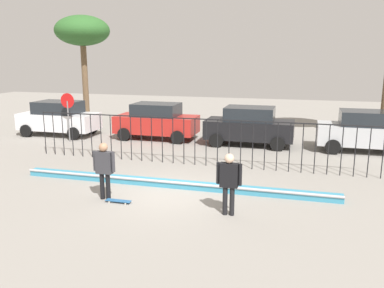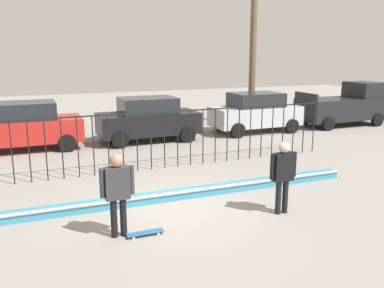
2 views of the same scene
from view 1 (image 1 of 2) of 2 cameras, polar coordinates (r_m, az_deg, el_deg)
ground_plane at (r=13.22m, az=-3.70°, el=-6.95°), size 60.00×60.00×0.00m
bowl_coping_ledge at (r=13.75m, az=-2.82°, el=-5.62°), size 11.00×0.41×0.27m
perimeter_fence at (r=16.23m, az=0.42°, el=1.04°), size 14.04×0.04×1.92m
skateboarder at (r=12.63m, az=-12.32°, el=-3.03°), size 0.73×0.27×1.80m
skateboard at (r=12.56m, az=-10.38°, el=-7.91°), size 0.80×0.20×0.07m
camera_operator at (r=11.18m, az=5.25°, el=-4.89°), size 0.72×0.27×1.77m
parked_car_white at (r=23.60m, az=-18.30°, el=3.53°), size 4.30×2.12×1.90m
parked_car_red at (r=21.51m, az=-5.04°, el=3.30°), size 4.30×2.12×1.90m
parked_car_black at (r=20.12m, az=8.12°, el=2.58°), size 4.30×2.12×1.90m
parked_car_silver at (r=20.19m, az=23.42°, el=1.70°), size 4.30×2.12×1.90m
stop_sign at (r=21.58m, az=-17.14°, el=4.55°), size 0.76×0.07×2.50m
palm_tree_short at (r=26.32m, az=-15.25°, el=15.01°), size 3.32×3.32×6.76m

